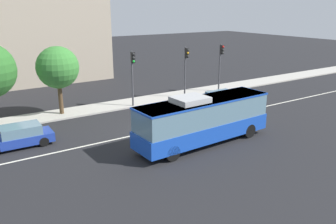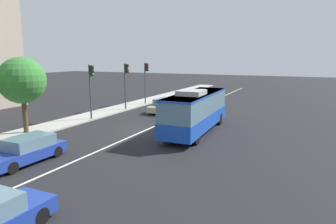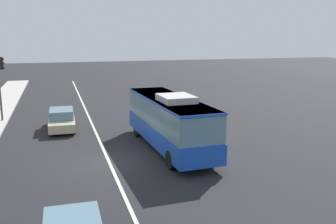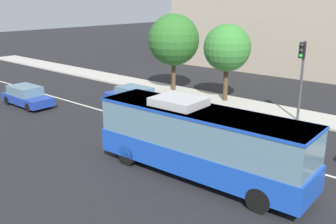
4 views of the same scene
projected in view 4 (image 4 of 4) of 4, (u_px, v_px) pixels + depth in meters
ground_plane at (221, 145)px, 20.90m from camera, size 160.00×160.00×0.00m
sidewalk_kerb at (284, 113)px, 26.52m from camera, size 80.00×2.94×0.14m
lane_centre_line at (221, 145)px, 20.90m from camera, size 76.00×0.16×0.01m
transit_bus at (200, 138)px, 16.70m from camera, size 10.10×2.91×3.46m
sedan_blue at (133, 97)px, 28.23m from camera, size 4.53×1.88×1.46m
sedan_blue_ahead at (27, 96)px, 28.33m from camera, size 4.51×1.84×1.46m
traffic_light_near_corner at (302, 68)px, 23.63m from camera, size 0.34×0.62×5.20m
street_tree_kerbside_left at (227, 48)px, 28.39m from camera, size 3.52×3.52×5.91m
street_tree_kerbside_centre at (174, 40)px, 31.67m from camera, size 4.25×4.25×6.50m
office_block_background at (306, 6)px, 44.29m from camera, size 26.16×18.38×13.60m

